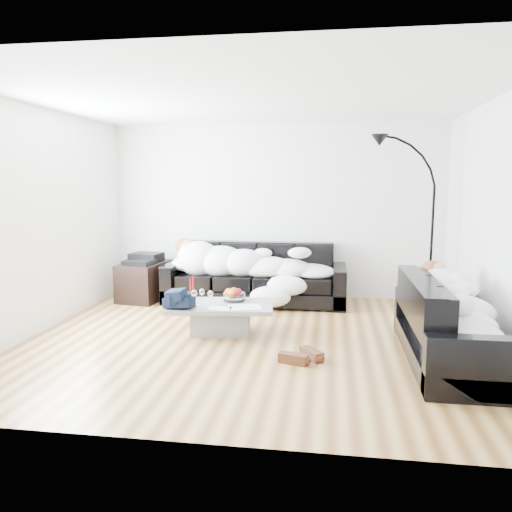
# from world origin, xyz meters

# --- Properties ---
(ground) EXTENTS (5.00, 5.00, 0.00)m
(ground) POSITION_xyz_m (0.00, 0.00, 0.00)
(ground) COLOR brown
(ground) RESTS_ON ground
(wall_back) EXTENTS (5.00, 0.02, 2.60)m
(wall_back) POSITION_xyz_m (0.00, 2.25, 1.30)
(wall_back) COLOR silver
(wall_back) RESTS_ON ground
(wall_left) EXTENTS (0.02, 4.50, 2.60)m
(wall_left) POSITION_xyz_m (-2.50, 0.00, 1.30)
(wall_left) COLOR silver
(wall_left) RESTS_ON ground
(wall_right) EXTENTS (0.02, 4.50, 2.60)m
(wall_right) POSITION_xyz_m (2.50, 0.00, 1.30)
(wall_right) COLOR silver
(wall_right) RESTS_ON ground
(ceiling) EXTENTS (5.00, 5.00, 0.00)m
(ceiling) POSITION_xyz_m (0.00, 0.00, 2.60)
(ceiling) COLOR white
(ceiling) RESTS_ON ground
(sofa_back) EXTENTS (2.60, 0.90, 0.85)m
(sofa_back) POSITION_xyz_m (-0.23, 1.74, 0.43)
(sofa_back) COLOR black
(sofa_back) RESTS_ON ground
(sofa_right) EXTENTS (0.86, 2.00, 0.81)m
(sofa_right) POSITION_xyz_m (2.03, -0.37, 0.41)
(sofa_right) COLOR black
(sofa_right) RESTS_ON ground
(sleeper_back) EXTENTS (2.20, 0.76, 0.44)m
(sleeper_back) POSITION_xyz_m (-0.23, 1.69, 0.64)
(sleeper_back) COLOR white
(sleeper_back) RESTS_ON sofa_back
(sleeper_right) EXTENTS (0.72, 1.72, 0.42)m
(sleeper_right) POSITION_xyz_m (2.03, -0.37, 0.63)
(sleeper_right) COLOR white
(sleeper_right) RESTS_ON sofa_right
(teal_cushion) EXTENTS (0.42, 0.38, 0.20)m
(teal_cushion) POSITION_xyz_m (1.97, 0.25, 0.72)
(teal_cushion) COLOR #09433C
(teal_cushion) RESTS_ON sofa_right
(coffee_table) EXTENTS (1.28, 0.85, 0.35)m
(coffee_table) POSITION_xyz_m (-0.40, 0.19, 0.17)
(coffee_table) COLOR #939699
(coffee_table) RESTS_ON ground
(fruit_bowl) EXTENTS (0.31, 0.31, 0.16)m
(fruit_bowl) POSITION_xyz_m (-0.27, 0.36, 0.43)
(fruit_bowl) COLOR white
(fruit_bowl) RESTS_ON coffee_table
(wine_glass_a) EXTENTS (0.07, 0.07, 0.15)m
(wine_glass_a) POSITION_xyz_m (-0.64, 0.27, 0.42)
(wine_glass_a) COLOR white
(wine_glass_a) RESTS_ON coffee_table
(wine_glass_b) EXTENTS (0.08, 0.08, 0.16)m
(wine_glass_b) POSITION_xyz_m (-0.71, 0.18, 0.43)
(wine_glass_b) COLOR white
(wine_glass_b) RESTS_ON coffee_table
(wine_glass_c) EXTENTS (0.08, 0.08, 0.15)m
(wine_glass_c) POSITION_xyz_m (-0.52, 0.19, 0.42)
(wine_glass_c) COLOR white
(wine_glass_c) RESTS_ON coffee_table
(candle_left) EXTENTS (0.05, 0.05, 0.25)m
(candle_left) POSITION_xyz_m (-0.81, 0.40, 0.47)
(candle_left) COLOR maroon
(candle_left) RESTS_ON coffee_table
(candle_right) EXTENTS (0.06, 0.06, 0.27)m
(candle_right) POSITION_xyz_m (-0.79, 0.44, 0.48)
(candle_right) COLOR maroon
(candle_right) RESTS_ON coffee_table
(newspaper_a) EXTENTS (0.42, 0.37, 0.01)m
(newspaper_a) POSITION_xyz_m (-0.09, 0.07, 0.36)
(newspaper_a) COLOR silver
(newspaper_a) RESTS_ON coffee_table
(newspaper_b) EXTENTS (0.26, 0.20, 0.01)m
(newspaper_b) POSITION_xyz_m (-0.35, -0.04, 0.36)
(newspaper_b) COLOR silver
(newspaper_b) RESTS_ON coffee_table
(navy_jacket) EXTENTS (0.34, 0.29, 0.16)m
(navy_jacket) POSITION_xyz_m (-0.86, -0.06, 0.51)
(navy_jacket) COLOR black
(navy_jacket) RESTS_ON coffee_table
(shoes) EXTENTS (0.60, 0.55, 0.11)m
(shoes) POSITION_xyz_m (0.59, -0.59, 0.06)
(shoes) COLOR #472311
(shoes) RESTS_ON ground
(av_cabinet) EXTENTS (0.67, 0.88, 0.56)m
(av_cabinet) POSITION_xyz_m (-1.88, 1.67, 0.28)
(av_cabinet) COLOR black
(av_cabinet) RESTS_ON ground
(stereo) EXTENTS (0.49, 0.40, 0.13)m
(stereo) POSITION_xyz_m (-1.88, 1.67, 0.62)
(stereo) COLOR black
(stereo) RESTS_ON av_cabinet
(floor_lamp) EXTENTS (0.81, 0.51, 2.07)m
(floor_lamp) POSITION_xyz_m (2.15, 1.46, 1.04)
(floor_lamp) COLOR black
(floor_lamp) RESTS_ON ground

